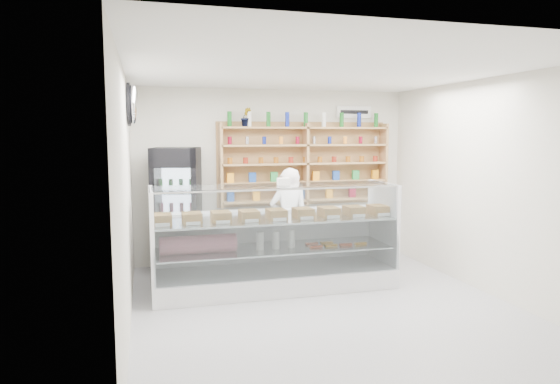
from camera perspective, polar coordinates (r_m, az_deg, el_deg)
name	(u,v)px	position (r m, az deg, el deg)	size (l,w,h in m)	color
room	(327,192)	(5.85, 5.44, -0.06)	(5.00, 5.00, 5.00)	#A7A6AB
display_counter	(275,261)	(6.79, -0.63, -7.84)	(3.24, 0.97, 1.41)	white
shop_worker	(289,221)	(7.46, 1.03, -3.29)	(0.58, 0.38, 1.59)	white
drinks_cooler	(177,210)	(7.66, -11.67, -2.02)	(0.81, 0.79, 1.88)	black
wall_shelving	(306,164)	(8.19, 2.93, 3.24)	(2.84, 0.28, 1.33)	#A5754D
potted_plant	(246,117)	(7.93, -3.91, 8.54)	(0.16, 0.13, 0.30)	#1E6626
security_mirror	(133,104)	(6.64, -16.47, 9.58)	(0.15, 0.50, 0.50)	silver
wall_sign	(354,112)	(8.63, 8.45, 9.03)	(0.62, 0.03, 0.20)	white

